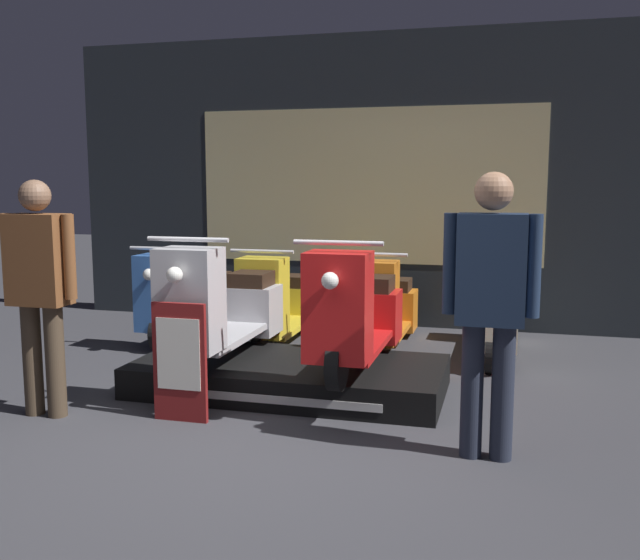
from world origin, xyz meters
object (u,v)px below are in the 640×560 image
scooter_backrow_3 (494,314)px  price_sign_board (180,362)px  scooter_display_left (222,309)px  scooter_display_right (356,315)px  scooter_backrow_0 (187,300)px  person_right_browsing (490,296)px  person_left_browsing (39,281)px  scooter_backrow_1 (282,305)px  scooter_backrow_2 (384,309)px

scooter_backrow_3 → price_sign_board: size_ratio=2.12×
scooter_display_left → scooter_display_right: size_ratio=1.00×
scooter_backrow_0 → price_sign_board: bearing=-65.7°
scooter_backrow_0 → price_sign_board: (1.07, -2.37, 0.01)m
person_right_browsing → scooter_display_left: bearing=155.5°
person_right_browsing → person_left_browsing: bearing=180.0°
scooter_backrow_0 → scooter_backrow_3: size_ratio=1.00×
scooter_backrow_1 → scooter_display_right: bearing=-55.4°
scooter_display_left → scooter_backrow_0: (-1.04, 1.57, -0.23)m
scooter_display_right → scooter_display_left: bearing=180.0°
scooter_display_left → person_left_browsing: bearing=-135.1°
person_left_browsing → scooter_backrow_0: bearing=92.5°
scooter_backrow_1 → person_left_browsing: bearing=-110.0°
scooter_backrow_0 → person_left_browsing: bearing=-87.5°
scooter_backrow_1 → scooter_backrow_2: same height
scooter_backrow_1 → person_left_browsing: size_ratio=1.06×
scooter_backrow_1 → person_left_browsing: person_left_browsing is taller
scooter_display_right → scooter_backrow_0: bearing=143.3°
scooter_display_right → person_right_browsing: person_right_browsing is taller
scooter_display_right → scooter_backrow_1: (-1.08, 1.57, -0.23)m
scooter_display_left → scooter_backrow_1: size_ratio=1.00×
person_right_browsing → price_sign_board: size_ratio=2.05×
person_left_browsing → price_sign_board: 1.10m
scooter_backrow_2 → price_sign_board: 2.56m
scooter_backrow_1 → scooter_display_left: bearing=-89.2°
scooter_display_left → scooter_backrow_1: 1.59m
scooter_display_left → scooter_backrow_2: size_ratio=1.00×
scooter_backrow_1 → scooter_backrow_3: bearing=0.0°
scooter_backrow_0 → scooter_display_right: bearing=-36.7°
scooter_backrow_0 → person_right_browsing: 4.01m
scooter_backrow_1 → person_right_browsing: size_ratio=1.03×
scooter_backrow_2 → scooter_backrow_3: bearing=0.0°
person_left_browsing → person_right_browsing: bearing=0.0°
scooter_display_right → scooter_backrow_3: size_ratio=1.00×
scooter_display_right → scooter_backrow_3: scooter_display_right is taller
scooter_backrow_2 → scooter_backrow_3: 1.02m
price_sign_board → scooter_backrow_0: bearing=114.3°
scooter_display_right → person_left_browsing: 2.22m
scooter_backrow_0 → person_right_browsing: (3.08, -2.50, 0.57)m
scooter_backrow_3 → person_left_browsing: (-2.95, -2.50, 0.55)m
person_right_browsing → price_sign_board: person_right_browsing is taller
scooter_backrow_1 → scooter_backrow_3: 2.04m
person_right_browsing → price_sign_board: 2.09m
scooter_display_right → scooter_backrow_2: size_ratio=1.00×
scooter_backrow_2 → person_right_browsing: bearing=-67.4°
scooter_display_left → scooter_backrow_0: scooter_display_left is taller
scooter_backrow_1 → scooter_backrow_3: same height
scooter_backrow_0 → price_sign_board: size_ratio=2.12×
scooter_display_left → scooter_backrow_2: (1.00, 1.57, -0.23)m
scooter_display_right → scooter_backrow_3: (0.96, 1.57, -0.23)m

